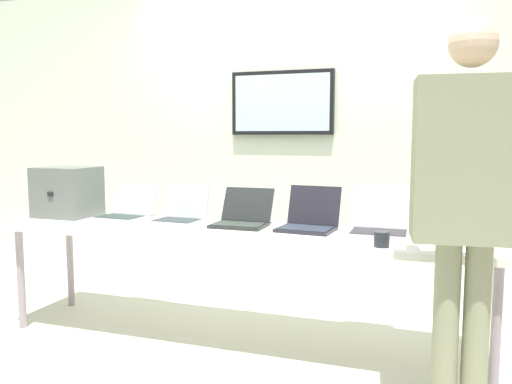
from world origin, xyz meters
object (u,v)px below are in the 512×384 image
Objects in this scene: laptop_station_4 at (380,223)px; laptop_station_0 at (126,211)px; laptop_station_2 at (242,217)px; laptop_station_5 at (460,228)px; workbench at (236,236)px; person at (466,189)px; laptop_station_1 at (181,213)px; laptop_station_3 at (309,220)px; equipment_box at (68,192)px; coffee_mug at (382,239)px.

laptop_station_0 is at bearing -179.74° from laptop_station_4.
laptop_station_2 is 1.31m from laptop_station_5.
laptop_station_5 is (1.30, 0.14, 0.10)m from workbench.
laptop_station_4 is at bearing 9.90° from workbench.
laptop_station_4 is at bearing 118.90° from person.
laptop_station_1 is 0.84× the size of laptop_station_5.
laptop_station_5 is at bearing 1.31° from laptop_station_3.
laptop_station_2 is 1.52m from person.
laptop_station_3 is (0.44, -0.00, 0.01)m from laptop_station_2.
coffee_mug is at bearing -8.36° from equipment_box.
equipment_box reaches higher than laptop_station_5.
equipment_box is 0.22× the size of person.
laptop_station_1 is at bearing 3.46° from equipment_box.
laptop_station_2 is at bearing 157.77° from coffee_mug.
workbench is at bearing -86.66° from laptop_station_2.
person reaches higher than laptop_station_2.
workbench is at bearing 164.55° from coffee_mug.
laptop_station_2 is 0.95× the size of laptop_station_3.
laptop_station_5 is 0.22× the size of person.
laptop_station_4 is at bearing 179.04° from laptop_station_5.
laptop_station_0 is 1.32m from laptop_station_3.
laptop_station_5 is at bearing 1.42° from equipment_box.
laptop_station_0 is at bearing 167.66° from coffee_mug.
laptop_station_4 is 0.40m from coffee_mug.
person is at bearing -61.10° from laptop_station_4.
person is (0.85, -0.74, 0.29)m from laptop_station_3.
laptop_station_1 is 1.91m from person.
laptop_station_0 is at bearing -179.99° from laptop_station_5.
laptop_station_3 is 0.42m from laptop_station_4.
laptop_station_0 is 2.31m from person.
laptop_station_0 is 0.44m from laptop_station_1.
laptop_station_3 is at bearing 15.77° from workbench.
laptop_station_4 is at bearing 0.85° from laptop_station_1.
laptop_station_4 is 0.93m from person.
laptop_station_4 is (0.42, 0.03, 0.00)m from laptop_station_3.
laptop_station_5 reaches higher than workbench.
equipment_box is at bearing -178.10° from laptop_station_4.
laptop_station_1 is at bearing 179.05° from laptop_station_2.
laptop_station_1 reaches higher than laptop_station_2.
laptop_station_1 reaches higher than laptop_station_5.
workbench is 0.16m from laptop_station_2.
workbench is at bearing -3.33° from equipment_box.
coffee_mug is at bearing -15.45° from workbench.
equipment_box is 0.88m from laptop_station_1.
coffee_mug is (1.35, -0.38, -0.02)m from laptop_station_1.
equipment_box is 2.25m from coffee_mug.
coffee_mug is at bearing -12.34° from laptop_station_0.
laptop_station_2 reaches higher than workbench.
equipment_box is 1.06× the size of laptop_station_0.
laptop_station_5 reaches higher than laptop_station_2.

